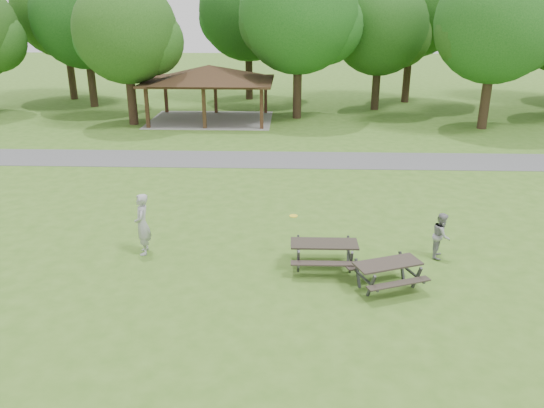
{
  "coord_description": "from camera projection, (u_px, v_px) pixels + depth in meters",
  "views": [
    {
      "loc": [
        1.6,
        -12.51,
        7.49
      ],
      "look_at": [
        1.0,
        4.0,
        1.3
      ],
      "focal_mm": 35.0,
      "sensor_mm": 36.0,
      "label": 1
    }
  ],
  "objects": [
    {
      "name": "tree_row_d",
      "position": [
        127.0,
        35.0,
        33.75
      ],
      "size": [
        6.93,
        6.6,
        9.27
      ],
      "color": "black",
      "rests_on": "ground"
    },
    {
      "name": "tree_row_f",
      "position": [
        381.0,
        30.0,
        38.75
      ],
      "size": [
        7.35,
        7.0,
        9.55
      ],
      "color": "black",
      "rests_on": "ground"
    },
    {
      "name": "tree_deep_a",
      "position": [
        64.0,
        10.0,
        42.9
      ],
      "size": [
        8.4,
        8.0,
        11.38
      ],
      "color": "#2F1F15",
      "rests_on": "ground"
    },
    {
      "name": "frisbee_thrower",
      "position": [
        142.0,
        224.0,
        16.77
      ],
      "size": [
        0.59,
        0.8,
        2.01
      ],
      "primitive_type": "imported",
      "rotation": [
        0.0,
        0.0,
        -1.41
      ],
      "color": "#9C9C9E",
      "rests_on": "ground"
    },
    {
      "name": "tree_row_c",
      "position": [
        86.0,
        19.0,
        39.73
      ],
      "size": [
        8.19,
        7.8,
        10.67
      ],
      "color": "black",
      "rests_on": "ground"
    },
    {
      "name": "tree_row_e",
      "position": [
        300.0,
        17.0,
        35.35
      ],
      "size": [
        8.4,
        8.0,
        11.02
      ],
      "color": "black",
      "rests_on": "ground"
    },
    {
      "name": "asphalt_path",
      "position": [
        260.0,
        159.0,
        27.49
      ],
      "size": [
        120.0,
        3.2,
        0.02
      ],
      "primitive_type": "cube",
      "color": "#4E4E51",
      "rests_on": "ground"
    },
    {
      "name": "frisbee_catcher",
      "position": [
        441.0,
        235.0,
        16.62
      ],
      "size": [
        0.75,
        0.85,
        1.47
      ],
      "primitive_type": "imported",
      "rotation": [
        0.0,
        0.0,
        1.26
      ],
      "color": "gray",
      "rests_on": "ground"
    },
    {
      "name": "ground",
      "position": [
        230.0,
        300.0,
        14.39
      ],
      "size": [
        160.0,
        160.0,
        0.0
      ],
      "primitive_type": "plane",
      "color": "#3E691E",
      "rests_on": "ground"
    },
    {
      "name": "tree_deep_c",
      "position": [
        414.0,
        6.0,
        41.36
      ],
      "size": [
        8.82,
        8.4,
        11.9
      ],
      "color": "#302015",
      "rests_on": "ground"
    },
    {
      "name": "pavilion",
      "position": [
        209.0,
        75.0,
        35.91
      ],
      "size": [
        8.6,
        7.01,
        3.76
      ],
      "color": "#332012",
      "rests_on": "ground"
    },
    {
      "name": "tree_row_g",
      "position": [
        497.0,
        26.0,
        32.29
      ],
      "size": [
        7.77,
        7.4,
        10.25
      ],
      "color": "#302115",
      "rests_on": "ground"
    },
    {
      "name": "tree_deep_b",
      "position": [
        249.0,
        14.0,
        42.94
      ],
      "size": [
        8.4,
        8.0,
        11.13
      ],
      "color": "black",
      "rests_on": "ground"
    },
    {
      "name": "frisbee_in_flight",
      "position": [
        294.0,
        216.0,
        16.53
      ],
      "size": [
        0.34,
        0.34,
        0.02
      ],
      "color": "yellow",
      "rests_on": "ground"
    },
    {
      "name": "picnic_table_middle",
      "position": [
        324.0,
        249.0,
        15.92
      ],
      "size": [
        2.02,
        1.64,
        0.87
      ],
      "color": "black",
      "rests_on": "ground"
    },
    {
      "name": "picnic_table_far",
      "position": [
        388.0,
        269.0,
        14.82
      ],
      "size": [
        2.28,
        2.07,
        0.81
      ],
      "color": "#2D2520",
      "rests_on": "ground"
    }
  ]
}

